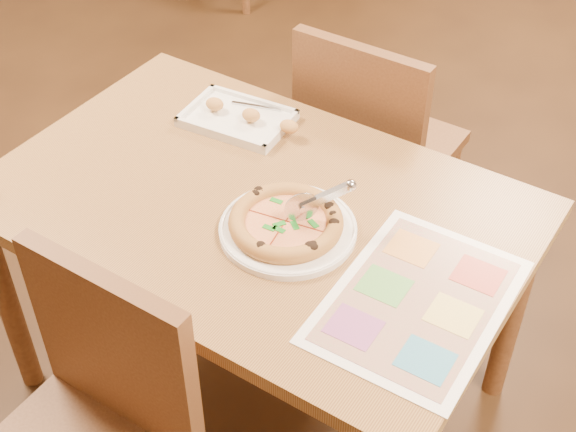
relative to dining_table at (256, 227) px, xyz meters
The scene contains 8 objects.
dining_table is the anchor object (origin of this frame).
chair_near 0.61m from the dining_table, 90.00° to the right, with size 0.42×0.42×0.47m.
chair_far 0.61m from the dining_table, 90.00° to the left, with size 0.42×0.42×0.47m.
plate 0.17m from the dining_table, 21.27° to the right, with size 0.32×0.32×0.02m, color white.
pizza 0.18m from the dining_table, 22.80° to the right, with size 0.27×0.27×0.04m.
pizza_cutter 0.25m from the dining_table, ahead, with size 0.12×0.12×0.09m.
appetizer_tray 0.35m from the dining_table, 131.83° to the left, with size 0.34×0.22×0.05m.
menu 0.49m from the dining_table, ahead, with size 0.34×0.48×0.01m, color white.
Camera 1 is at (0.88, -1.20, 1.98)m, focal length 50.00 mm.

